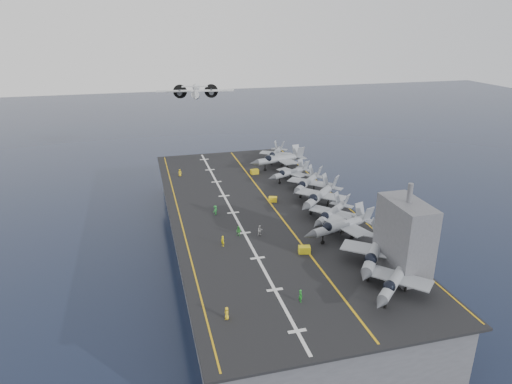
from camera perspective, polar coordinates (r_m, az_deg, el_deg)
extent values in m
plane|color=#142135|center=(101.34, 0.58, -7.67)|extent=(500.00, 500.00, 0.00)
cube|color=#56595E|center=(99.05, 0.59, -5.13)|extent=(36.00, 90.00, 10.00)
cube|color=black|center=(96.89, 0.60, -2.36)|extent=(38.00, 92.00, 0.40)
cube|color=gold|center=(97.58, 2.30, -2.07)|extent=(0.35, 90.00, 0.02)
cube|color=silver|center=(95.52, -2.88, -2.60)|extent=(0.50, 90.00, 0.02)
cube|color=gold|center=(94.12, -9.45, -3.24)|extent=(0.25, 90.00, 0.02)
cube|color=gold|center=(102.88, 10.59, -1.18)|extent=(0.25, 90.00, 0.02)
imported|color=yellow|center=(63.50, -3.67, -14.88)|extent=(1.12, 1.30, 1.82)
imported|color=yellow|center=(81.67, -4.18, -6.14)|extent=(1.32, 1.43, 1.98)
imported|color=green|center=(85.12, -2.19, -4.92)|extent=(1.36, 1.41, 1.97)
imported|color=#228331|center=(94.56, -5.11, -2.27)|extent=(1.41, 1.39, 1.99)
imported|color=yellow|center=(119.01, -9.50, 2.40)|extent=(1.12, 0.77, 1.83)
imported|color=#1E9427|center=(66.97, 5.58, -12.77)|extent=(0.99, 1.31, 1.97)
imported|color=silver|center=(85.31, 0.51, -4.83)|extent=(1.34, 1.01, 2.02)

